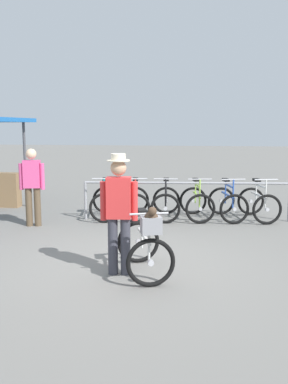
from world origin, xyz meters
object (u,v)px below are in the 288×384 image
object	(u,v)px
racked_bike_lime	(197,203)
pedestrian_with_backpack	(32,182)
racked_bike_red	(135,202)
racked_bike_white	(259,203)
racked_bike_blue	(227,203)
person_with_featured_bike	(119,209)
featured_bicycle	(146,243)
racked_bike_teal	(105,202)
racked_bike_black	(166,203)

from	to	relation	value
racked_bike_lime	pedestrian_with_backpack	size ratio (longest dim) A/B	0.72
racked_bike_red	pedestrian_with_backpack	world-z (taller)	pedestrian_with_backpack
racked_bike_white	pedestrian_with_backpack	size ratio (longest dim) A/B	0.75
racked_bike_blue	person_with_featured_bike	distance (m)	4.30
person_with_featured_bike	pedestrian_with_backpack	bearing A→B (deg)	132.21
featured_bicycle	person_with_featured_bike	bearing A→B (deg)	171.57
racked_bike_teal	racked_bike_blue	bearing A→B (deg)	5.48
racked_bike_lime	pedestrian_with_backpack	xyz separation A→B (m)	(-3.41, -1.18, 0.57)
racked_bike_black	racked_bike_blue	bearing A→B (deg)	5.48
racked_bike_white	person_with_featured_bike	size ratio (longest dim) A/B	0.71
racked_bike_black	racked_bike_white	world-z (taller)	same
racked_bike_white	featured_bicycle	bearing A→B (deg)	-116.54
racked_bike_teal	featured_bicycle	xyz separation A→B (m)	(1.47, -3.69, 0.12)
racked_bike_teal	pedestrian_with_backpack	size ratio (longest dim) A/B	0.75
racked_bike_blue	pedestrian_with_backpack	bearing A→B (deg)	-163.05
racked_bike_lime	person_with_featured_bike	bearing A→B (deg)	-104.68
racked_bike_white	racked_bike_red	bearing A→B (deg)	-174.52
racked_bike_white	person_with_featured_bike	world-z (taller)	person_with_featured_bike
person_with_featured_bike	featured_bicycle	bearing A→B (deg)	-8.43
racked_bike_blue	featured_bicycle	size ratio (longest dim) A/B	0.97
racked_bike_black	featured_bicycle	size ratio (longest dim) A/B	0.90
racked_bike_red	featured_bicycle	xyz separation A→B (m)	(0.77, -3.76, 0.12)
featured_bicycle	person_with_featured_bike	size ratio (longest dim) A/B	0.73
racked_bike_red	racked_bike_blue	xyz separation A→B (m)	(2.09, 0.20, 0.00)
racked_bike_teal	racked_bike_white	world-z (taller)	same
racked_bike_blue	featured_bicycle	world-z (taller)	featured_bicycle
racked_bike_teal	pedestrian_with_backpack	xyz separation A→B (m)	(-1.32, -0.98, 0.57)
racked_bike_black	racked_bike_lime	bearing A→B (deg)	5.48
racked_bike_white	pedestrian_with_backpack	bearing A→B (deg)	-164.65
racked_bike_black	racked_bike_blue	size ratio (longest dim) A/B	0.93
racked_bike_black	racked_bike_lime	xyz separation A→B (m)	(0.70, 0.07, -0.00)
pedestrian_with_backpack	person_with_featured_bike	bearing A→B (deg)	-47.79
racked_bike_black	featured_bicycle	world-z (taller)	featured_bicycle
racked_bike_white	featured_bicycle	distance (m)	4.50
featured_bicycle	pedestrian_with_backpack	distance (m)	3.92
racked_bike_red	featured_bicycle	distance (m)	3.84
featured_bicycle	racked_bike_black	bearing A→B (deg)	91.17
racked_bike_red	pedestrian_with_backpack	distance (m)	2.35
racked_bike_teal	racked_bike_black	size ratio (longest dim) A/B	1.08
racked_bike_blue	racked_bike_white	bearing A→B (deg)	5.48
racked_bike_red	racked_bike_white	size ratio (longest dim) A/B	0.96
racked_bike_teal	racked_bike_blue	xyz separation A→B (m)	(2.79, 0.27, -0.00)
featured_bicycle	pedestrian_with_backpack	bearing A→B (deg)	135.86
racked_bike_red	racked_bike_lime	world-z (taller)	same
racked_bike_teal	racked_bike_white	distance (m)	3.50
racked_bike_lime	racked_bike_blue	size ratio (longest dim) A/B	0.97
racked_bike_teal	person_with_featured_bike	size ratio (longest dim) A/B	0.71
racked_bike_lime	racked_bike_white	distance (m)	1.40
racked_bike_lime	featured_bicycle	distance (m)	3.95
racked_bike_blue	racked_bike_teal	bearing A→B (deg)	-174.52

